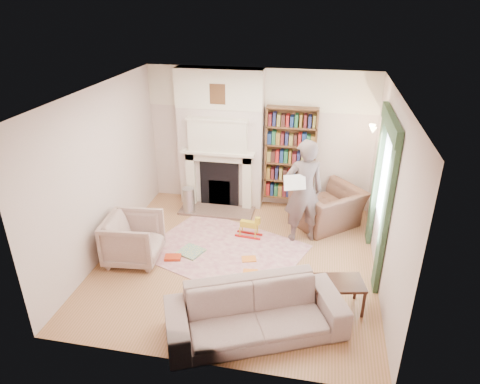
% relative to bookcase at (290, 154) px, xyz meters
% --- Properties ---
extents(floor, '(4.50, 4.50, 0.00)m').
position_rel_bookcase_xyz_m(floor, '(-0.65, -2.12, -1.18)').
color(floor, olive).
rests_on(floor, ground).
extents(ceiling, '(4.50, 4.50, 0.00)m').
position_rel_bookcase_xyz_m(ceiling, '(-0.65, -2.12, 1.62)').
color(ceiling, white).
rests_on(ceiling, wall_back).
extents(wall_back, '(4.50, 0.00, 4.50)m').
position_rel_bookcase_xyz_m(wall_back, '(-0.65, 0.13, 0.22)').
color(wall_back, beige).
rests_on(wall_back, floor).
extents(wall_front, '(4.50, 0.00, 4.50)m').
position_rel_bookcase_xyz_m(wall_front, '(-0.65, -4.37, 0.22)').
color(wall_front, beige).
rests_on(wall_front, floor).
extents(wall_left, '(0.00, 4.50, 4.50)m').
position_rel_bookcase_xyz_m(wall_left, '(-2.90, -2.12, 0.22)').
color(wall_left, beige).
rests_on(wall_left, floor).
extents(wall_right, '(0.00, 4.50, 4.50)m').
position_rel_bookcase_xyz_m(wall_right, '(1.60, -2.12, 0.22)').
color(wall_right, beige).
rests_on(wall_right, floor).
extents(fireplace, '(1.70, 0.58, 2.80)m').
position_rel_bookcase_xyz_m(fireplace, '(-1.40, -0.07, 0.21)').
color(fireplace, beige).
rests_on(fireplace, floor).
extents(bookcase, '(1.00, 0.24, 1.85)m').
position_rel_bookcase_xyz_m(bookcase, '(0.00, 0.00, 0.00)').
color(bookcase, brown).
rests_on(bookcase, floor).
extents(window, '(0.02, 0.90, 1.30)m').
position_rel_bookcase_xyz_m(window, '(1.58, -1.72, 0.27)').
color(window, silver).
rests_on(window, wall_right).
extents(curtain_left, '(0.07, 0.32, 2.40)m').
position_rel_bookcase_xyz_m(curtain_left, '(1.55, -2.42, 0.02)').
color(curtain_left, '#2C442B').
rests_on(curtain_left, floor).
extents(curtain_right, '(0.07, 0.32, 2.40)m').
position_rel_bookcase_xyz_m(curtain_right, '(1.55, -1.02, 0.02)').
color(curtain_right, '#2C442B').
rests_on(curtain_right, floor).
extents(pelmet, '(0.09, 1.70, 0.24)m').
position_rel_bookcase_xyz_m(pelmet, '(1.54, -1.72, 1.20)').
color(pelmet, '#2C442B').
rests_on(pelmet, wall_right).
extents(wall_sconce, '(0.20, 0.24, 0.24)m').
position_rel_bookcase_xyz_m(wall_sconce, '(1.38, -0.62, 0.72)').
color(wall_sconce, gold).
rests_on(wall_sconce, wall_right).
extents(rug, '(3.02, 2.68, 0.01)m').
position_rel_bookcase_xyz_m(rug, '(-0.93, -1.89, -1.17)').
color(rug, beige).
rests_on(rug, floor).
extents(armchair_reading, '(1.54, 1.52, 0.75)m').
position_rel_bookcase_xyz_m(armchair_reading, '(0.80, -0.63, -0.80)').
color(armchair_reading, '#442A24').
rests_on(armchair_reading, floor).
extents(armchair_left, '(0.95, 0.93, 0.80)m').
position_rel_bookcase_xyz_m(armchair_left, '(-2.33, -2.42, -0.78)').
color(armchair_left, '#B9AE99').
rests_on(armchair_left, floor).
extents(sofa, '(2.47, 1.75, 0.67)m').
position_rel_bookcase_xyz_m(sofa, '(-0.08, -3.72, -0.84)').
color(sofa, '#A79C8A').
rests_on(sofa, floor).
extents(man_reading, '(0.81, 0.67, 1.90)m').
position_rel_bookcase_xyz_m(man_reading, '(0.35, -1.23, -0.23)').
color(man_reading, '#5A4A48').
rests_on(man_reading, floor).
extents(newspaper, '(0.39, 0.23, 0.25)m').
position_rel_bookcase_xyz_m(newspaper, '(0.20, -1.43, 0.03)').
color(newspaper, white).
rests_on(newspaper, man_reading).
extents(coffee_table, '(0.78, 0.59, 0.45)m').
position_rel_bookcase_xyz_m(coffee_table, '(0.97, -3.01, -0.95)').
color(coffee_table, '#381D13').
rests_on(coffee_table, floor).
extents(paraffin_heater, '(0.31, 0.31, 0.55)m').
position_rel_bookcase_xyz_m(paraffin_heater, '(-1.94, -0.66, -0.90)').
color(paraffin_heater, '#A3A5AB').
rests_on(paraffin_heater, floor).
extents(rocking_horse, '(0.50, 0.24, 0.42)m').
position_rel_bookcase_xyz_m(rocking_horse, '(-0.59, -1.34, -0.96)').
color(rocking_horse, gold).
rests_on(rocking_horse, rug).
extents(board_game, '(0.50, 0.50, 0.03)m').
position_rel_bookcase_xyz_m(board_game, '(-1.47, -2.07, -1.15)').
color(board_game, gold).
rests_on(board_game, rug).
extents(game_box_lid, '(0.30, 0.23, 0.05)m').
position_rel_bookcase_xyz_m(game_box_lid, '(-1.72, -2.31, -1.14)').
color(game_box_lid, '#B53114').
rests_on(game_box_lid, rug).
extents(comic_annuals, '(0.71, 0.87, 0.02)m').
position_rel_bookcase_xyz_m(comic_annuals, '(-0.35, -2.43, -1.16)').
color(comic_annuals, red).
rests_on(comic_annuals, rug).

